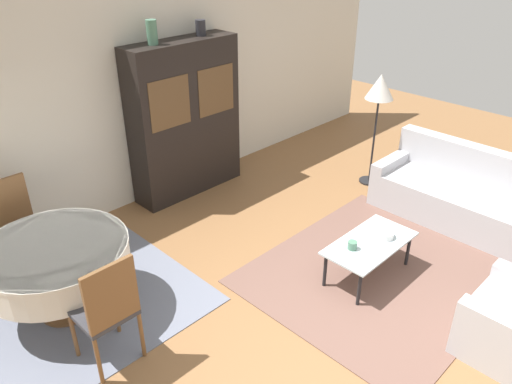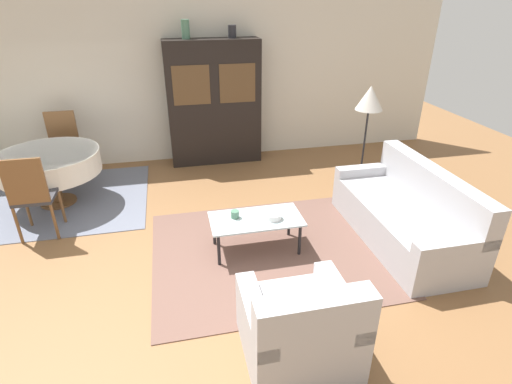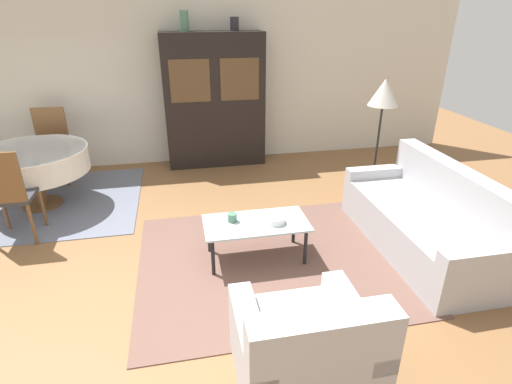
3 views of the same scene
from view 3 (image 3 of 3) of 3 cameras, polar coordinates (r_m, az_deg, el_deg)
name	(u,v)px [view 3 (image 3 of 3)]	position (r m, az deg, el deg)	size (l,w,h in m)	color
ground_plane	(161,301)	(3.74, -13.35, -14.95)	(14.00, 14.00, 0.00)	brown
wall_back	(156,79)	(6.60, -14.05, 15.40)	(10.00, 0.06, 2.70)	beige
area_rug	(270,261)	(4.13, 2.05, -9.76)	(2.62, 2.23, 0.01)	brown
dining_rug	(45,203)	(5.96, -27.87, -1.42)	(2.41, 2.09, 0.01)	slate
couch	(426,222)	(4.55, 23.10, -3.90)	(0.87, 2.02, 0.89)	#B2B2B7
armchair	(305,353)	(2.81, 6.99, -21.81)	(0.86, 0.85, 0.86)	#B2B2B7
coffee_table	(256,226)	(3.98, 0.00, -4.86)	(1.03, 0.53, 0.41)	black
display_cabinet	(215,101)	(6.43, -5.92, 12.76)	(1.54, 0.43, 2.04)	black
dining_table	(32,161)	(5.71, -29.31, 3.83)	(1.33, 1.33, 0.75)	brown
dining_chair_near	(7,192)	(4.92, -32.03, 0.05)	(0.44, 0.44, 1.05)	brown
dining_chair_far	(51,141)	(6.52, -27.20, 6.50)	(0.44, 0.44, 1.05)	brown
floor_lamp	(384,98)	(5.34, 17.76, 12.71)	(0.38, 0.38, 1.57)	black
cup	(232,217)	(3.96, -3.42, -3.65)	(0.09, 0.09, 0.09)	#4C7A60
bowl	(276,220)	(3.93, 2.82, -4.02)	(0.18, 0.18, 0.07)	white
vase_tall	(184,21)	(6.27, -10.22, 22.92)	(0.12, 0.12, 0.28)	#4C7A60
vase_short	(234,24)	(6.33, -3.10, 22.86)	(0.13, 0.13, 0.19)	#232328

